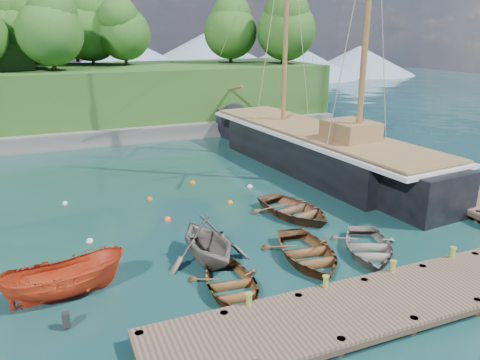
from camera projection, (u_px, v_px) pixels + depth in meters
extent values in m
plane|color=#16322E|center=(284.00, 241.00, 21.82)|extent=(160.00, 160.00, 0.00)
cube|color=#47352A|center=(419.00, 291.00, 16.66)|extent=(20.00, 3.20, 0.12)
cube|color=#2D221A|center=(418.00, 295.00, 16.71)|extent=(20.00, 3.20, 0.20)
cylinder|color=#2D221A|center=(140.00, 348.00, 14.43)|extent=(0.28, 0.28, 1.10)
cube|color=#47352A|center=(386.00, 165.00, 31.99)|extent=(3.20, 24.00, 0.12)
cube|color=#2D221A|center=(386.00, 168.00, 32.04)|extent=(3.20, 24.00, 0.20)
cylinder|color=#2D221A|center=(288.00, 139.00, 41.96)|extent=(0.28, 0.28, 1.10)
cylinder|color=#2D221A|center=(313.00, 136.00, 42.90)|extent=(0.28, 0.28, 1.10)
cylinder|color=olive|center=(249.00, 320.00, 15.88)|extent=(0.26, 0.26, 0.45)
cylinder|color=olive|center=(324.00, 301.00, 16.97)|extent=(0.26, 0.26, 0.45)
cylinder|color=olive|center=(391.00, 285.00, 18.06)|extent=(0.26, 0.26, 0.45)
cylinder|color=olive|center=(450.00, 270.00, 19.15)|extent=(0.26, 0.26, 0.45)
imported|color=brown|center=(232.00, 293.00, 17.52)|extent=(3.32, 4.34, 0.84)
imported|color=#6C635B|center=(208.00, 261.00, 19.92)|extent=(3.87, 4.39, 2.17)
imported|color=brown|center=(307.00, 260.00, 19.99)|extent=(3.84, 4.96, 0.95)
imported|color=slate|center=(368.00, 254.00, 20.58)|extent=(4.66, 5.18, 0.88)
imported|color=brown|center=(294.00, 216.00, 24.71)|extent=(4.41, 5.43, 0.99)
imported|color=#BF3919|center=(67.00, 298.00, 17.22)|extent=(4.50, 2.02, 1.69)
imported|color=white|center=(405.00, 211.00, 25.42)|extent=(2.91, 4.63, 1.67)
cube|color=black|center=(315.00, 156.00, 33.00)|extent=(6.86, 16.75, 3.39)
cube|color=black|center=(244.00, 130.00, 41.81)|extent=(3.40, 5.39, 3.05)
cube|color=black|center=(419.00, 196.00, 25.17)|extent=(4.10, 4.54, 3.22)
cube|color=silver|center=(316.00, 134.00, 32.50)|extent=(7.41, 21.86, 0.25)
cube|color=brown|center=(316.00, 130.00, 32.42)|extent=(6.90, 21.35, 0.12)
cube|color=brown|center=(350.00, 131.00, 29.31)|extent=(2.93, 3.24, 1.20)
cylinder|color=brown|center=(225.00, 90.00, 43.94)|extent=(0.91, 6.89, 1.69)
sphere|color=white|center=(90.00, 242.00, 21.74)|extent=(0.33, 0.33, 0.33)
sphere|color=#FA581F|center=(168.00, 220.00, 24.21)|extent=(0.37, 0.37, 0.37)
sphere|color=orange|center=(230.00, 203.00, 26.57)|extent=(0.33, 0.33, 0.33)
sphere|color=silver|center=(250.00, 187.00, 29.28)|extent=(0.32, 0.32, 0.32)
sphere|color=#DD571A|center=(150.00, 199.00, 27.14)|extent=(0.33, 0.33, 0.33)
sphere|color=#F15403|center=(193.00, 183.00, 29.98)|extent=(0.36, 0.36, 0.36)
sphere|color=silver|center=(65.00, 204.00, 26.43)|extent=(0.30, 0.30, 0.30)
sphere|color=#D93600|center=(321.00, 214.00, 25.01)|extent=(0.31, 0.31, 0.31)
cube|color=#474744|center=(70.00, 138.00, 39.83)|extent=(50.00, 4.00, 1.40)
cube|color=#1C4914|center=(63.00, 100.00, 44.36)|extent=(50.00, 14.00, 6.00)
cylinder|color=#382616|center=(285.00, 57.00, 48.25)|extent=(0.36, 0.36, 1.40)
sphere|color=#244F1C|center=(286.00, 31.00, 47.46)|extent=(6.00, 6.00, 6.00)
cylinder|color=#382616|center=(126.00, 58.00, 46.62)|extent=(0.36, 0.36, 1.40)
sphere|color=#244F1C|center=(124.00, 34.00, 45.91)|extent=(5.13, 5.13, 5.13)
cylinder|color=#382616|center=(33.00, 61.00, 42.62)|extent=(0.36, 0.36, 1.40)
sphere|color=#244F1C|center=(29.00, 31.00, 41.84)|extent=(5.82, 5.82, 5.82)
cylinder|color=#382616|center=(93.00, 57.00, 47.42)|extent=(0.36, 0.36, 1.40)
sphere|color=#244F1C|center=(90.00, 30.00, 46.62)|extent=(6.05, 6.05, 6.05)
cylinder|color=#382616|center=(283.00, 56.00, 49.20)|extent=(0.36, 0.36, 1.40)
sphere|color=#244F1C|center=(283.00, 35.00, 48.53)|extent=(4.77, 4.77, 4.77)
cylinder|color=#382616|center=(54.00, 63.00, 40.01)|extent=(0.36, 0.36, 1.40)
sphere|color=#244F1C|center=(50.00, 33.00, 39.27)|extent=(5.47, 5.47, 5.47)
cylinder|color=#382616|center=(231.00, 56.00, 49.86)|extent=(0.36, 0.36, 1.40)
sphere|color=#244F1C|center=(230.00, 32.00, 49.11)|extent=(5.55, 5.55, 5.55)
cylinder|color=#382616|center=(35.00, 56.00, 49.32)|extent=(0.36, 0.36, 1.40)
sphere|color=#244F1C|center=(32.00, 30.00, 48.49)|extent=(6.25, 6.25, 6.25)
cylinder|color=#382616|center=(77.00, 55.00, 51.41)|extent=(0.36, 0.36, 1.40)
sphere|color=#244F1C|center=(75.00, 31.00, 50.62)|extent=(5.89, 5.89, 5.89)
cylinder|color=#382616|center=(13.00, 61.00, 42.71)|extent=(0.36, 0.36, 1.40)
sphere|color=#244F1C|center=(8.00, 30.00, 41.90)|extent=(6.08, 6.08, 6.08)
cone|color=#728CA5|center=(207.00, 56.00, 89.26)|extent=(36.00, 36.00, 9.00)
cone|color=#728CA5|center=(290.00, 60.00, 96.12)|extent=(28.00, 28.00, 7.00)
cone|color=#728CA5|center=(128.00, 61.00, 83.96)|extent=(32.00, 32.00, 8.00)
cone|color=#728CA5|center=(359.00, 60.00, 102.46)|extent=(24.00, 24.00, 6.00)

